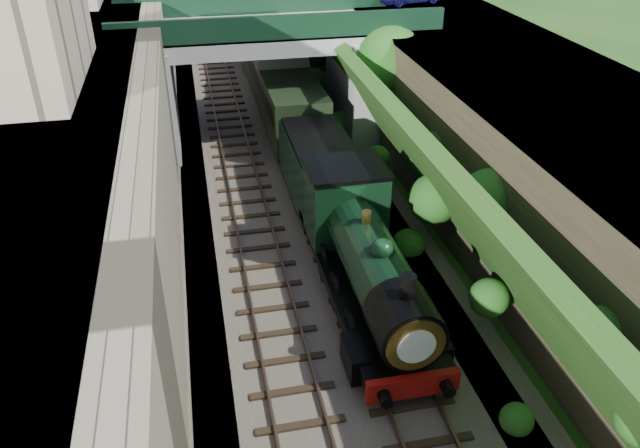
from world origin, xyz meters
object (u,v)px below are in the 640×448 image
(road_bridge, at_px, (283,65))
(locomotive, at_px, (366,260))
(tender, at_px, (320,173))
(tree, at_px, (391,65))

(road_bridge, distance_m, locomotive, 15.81)
(road_bridge, distance_m, tender, 8.65)
(road_bridge, bearing_deg, tree, -32.38)
(road_bridge, xyz_separation_m, tree, (4.97, -3.15, 0.57))
(tree, bearing_deg, tender, -132.51)
(tender, bearing_deg, road_bridge, 91.77)
(tree, relative_size, locomotive, 0.65)
(road_bridge, bearing_deg, tender, -88.23)
(locomotive, distance_m, tender, 7.37)
(tree, height_order, locomotive, tree)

